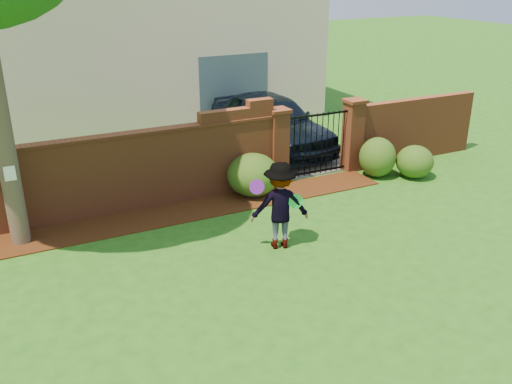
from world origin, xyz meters
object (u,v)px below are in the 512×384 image
man (280,206)px  frisbee_green (295,201)px  car (277,124)px  frisbee_purple (257,187)px

man → frisbee_green: (0.23, -0.17, 0.13)m
car → frisbee_green: 5.98m
car → frisbee_purple: (-3.25, -5.22, 0.51)m
man → frisbee_purple: size_ratio=6.13×
car → frisbee_green: (-2.54, -5.41, 0.17)m
car → frisbee_purple: size_ratio=17.15×
car → frisbee_green: size_ratio=16.84×
frisbee_green → man: bearing=142.5°
man → frisbee_purple: 0.67m
man → frisbee_purple: bearing=16.8°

